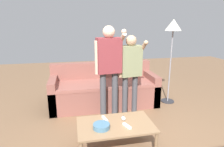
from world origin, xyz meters
name	(u,v)px	position (x,y,z in m)	size (l,w,h in m)	color
ground_plane	(130,139)	(0.00, 0.00, 0.00)	(12.00, 12.00, 0.00)	brown
couch	(104,90)	(-0.17, 1.34, 0.31)	(2.14, 0.84, 0.84)	brown
coffee_table	(115,127)	(-0.26, -0.20, 0.34)	(0.99, 0.60, 0.38)	#997551
snack_bowl	(101,126)	(-0.46, -0.27, 0.41)	(0.21, 0.21, 0.06)	teal
game_remote_nunchuk	(123,118)	(-0.13, -0.11, 0.41)	(0.06, 0.09, 0.05)	white
floor_lamp	(173,32)	(1.21, 1.17, 1.48)	(0.33, 0.33, 1.73)	#2D2D33
player_center	(109,62)	(-0.17, 0.70, 1.02)	(0.49, 0.32, 1.62)	#47474C
player_right	(131,67)	(0.21, 0.71, 0.92)	(0.46, 0.31, 1.46)	#47474C
game_remote_wand_near	(127,126)	(-0.13, -0.30, 0.40)	(0.09, 0.15, 0.03)	white
game_remote_wand_far	(105,119)	(-0.38, -0.07, 0.40)	(0.07, 0.17, 0.03)	white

